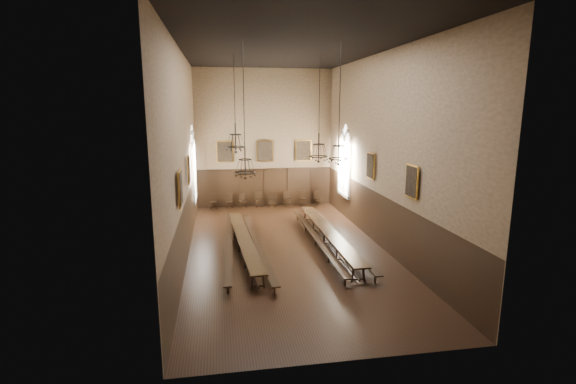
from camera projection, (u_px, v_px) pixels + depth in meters
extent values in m
cube|color=black|center=(286.00, 249.00, 19.60)|extent=(9.00, 18.00, 0.02)
cube|color=black|center=(286.00, 48.00, 17.80)|extent=(9.00, 18.00, 0.02)
cube|color=#8E7457|center=(264.00, 139.00, 27.41)|extent=(9.00, 0.02, 9.00)
cube|color=#8E7457|center=(346.00, 193.00, 9.99)|extent=(9.00, 0.02, 9.00)
cube|color=#8E7457|center=(183.00, 155.00, 17.98)|extent=(0.02, 18.00, 9.00)
cube|color=#8E7457|center=(382.00, 152.00, 19.42)|extent=(0.02, 18.00, 9.00)
cube|color=black|center=(244.00, 238.00, 19.04)|extent=(1.19, 9.14, 0.06)
cube|color=black|center=(328.00, 231.00, 19.92)|extent=(0.73, 9.66, 0.07)
cube|color=black|center=(229.00, 241.00, 19.31)|extent=(0.67, 10.18, 0.05)
cube|color=black|center=(257.00, 242.00, 19.21)|extent=(0.75, 10.13, 0.05)
cube|color=black|center=(316.00, 237.00, 20.00)|extent=(0.33, 10.29, 0.05)
cube|color=black|center=(339.00, 235.00, 20.19)|extent=(0.46, 10.19, 0.05)
cube|color=black|center=(213.00, 202.00, 27.22)|extent=(0.43, 0.43, 0.05)
cube|color=black|center=(213.00, 197.00, 27.35)|extent=(0.43, 0.04, 0.51)
cube|color=black|center=(229.00, 202.00, 27.35)|extent=(0.45, 0.45, 0.05)
cube|color=black|center=(229.00, 198.00, 27.47)|extent=(0.41, 0.08, 0.49)
cube|color=black|center=(243.00, 201.00, 27.50)|extent=(0.52, 0.52, 0.05)
cube|color=black|center=(243.00, 197.00, 27.62)|extent=(0.42, 0.15, 0.50)
cube|color=black|center=(259.00, 200.00, 27.72)|extent=(0.49, 0.49, 0.05)
cube|color=black|center=(259.00, 196.00, 27.86)|extent=(0.45, 0.09, 0.53)
cube|color=black|center=(272.00, 200.00, 27.74)|extent=(0.54, 0.54, 0.05)
cube|color=black|center=(272.00, 196.00, 27.87)|extent=(0.42, 0.17, 0.51)
cube|color=black|center=(287.00, 199.00, 28.01)|extent=(0.49, 0.49, 0.05)
cube|color=black|center=(287.00, 195.00, 28.14)|extent=(0.45, 0.08, 0.53)
cube|color=black|center=(303.00, 199.00, 28.18)|extent=(0.51, 0.51, 0.05)
cube|color=black|center=(303.00, 194.00, 28.31)|extent=(0.43, 0.13, 0.51)
cube|color=black|center=(317.00, 198.00, 28.34)|extent=(0.53, 0.53, 0.05)
cube|color=black|center=(317.00, 194.00, 28.46)|extent=(0.41, 0.17, 0.50)
cylinder|color=black|center=(234.00, 89.00, 19.93)|extent=(0.03, 0.03, 3.22)
torus|color=black|center=(236.00, 147.00, 20.48)|extent=(0.94, 0.94, 0.06)
torus|color=black|center=(235.00, 135.00, 20.36)|extent=(0.60, 0.60, 0.04)
cylinder|color=black|center=(236.00, 137.00, 20.38)|extent=(0.07, 0.07, 1.33)
cylinder|color=black|center=(319.00, 95.00, 20.46)|extent=(0.03, 0.03, 3.74)
torus|color=black|center=(319.00, 156.00, 21.06)|extent=(0.95, 0.95, 0.06)
torus|color=black|center=(319.00, 144.00, 20.94)|extent=(0.60, 0.60, 0.04)
cylinder|color=black|center=(319.00, 146.00, 20.96)|extent=(0.07, 0.07, 1.34)
cylinder|color=black|center=(244.00, 95.00, 15.94)|extent=(0.03, 0.03, 4.02)
torus|color=black|center=(245.00, 173.00, 16.54)|extent=(0.81, 0.81, 0.05)
torus|color=black|center=(245.00, 160.00, 16.44)|extent=(0.51, 0.51, 0.04)
cylinder|color=black|center=(245.00, 162.00, 16.46)|extent=(0.06, 0.06, 1.14)
cylinder|color=black|center=(340.00, 89.00, 16.33)|extent=(0.03, 0.03, 3.53)
torus|color=black|center=(338.00, 159.00, 16.88)|extent=(0.81, 0.81, 0.05)
torus|color=black|center=(339.00, 146.00, 16.78)|extent=(0.51, 0.51, 0.04)
cylinder|color=black|center=(339.00, 148.00, 16.80)|extent=(0.06, 0.06, 1.14)
cube|color=#BC852D|center=(225.00, 152.00, 27.03)|extent=(1.10, 0.12, 1.40)
cube|color=black|center=(225.00, 152.00, 27.03)|extent=(0.98, 0.02, 1.28)
cube|color=#BC852D|center=(265.00, 151.00, 27.44)|extent=(1.10, 0.12, 1.40)
cube|color=black|center=(265.00, 151.00, 27.44)|extent=(0.98, 0.02, 1.28)
cube|color=#BC852D|center=(303.00, 150.00, 27.86)|extent=(1.10, 0.12, 1.40)
cube|color=black|center=(303.00, 150.00, 27.86)|extent=(0.98, 0.02, 1.28)
cube|color=#BC852D|center=(189.00, 170.00, 19.12)|extent=(0.12, 1.00, 1.30)
cube|color=black|center=(189.00, 170.00, 19.12)|extent=(0.02, 0.88, 1.18)
cube|color=#BC852D|center=(180.00, 188.00, 14.77)|extent=(0.12, 1.00, 1.30)
cube|color=black|center=(180.00, 188.00, 14.77)|extent=(0.02, 0.88, 1.18)
cube|color=#BC852D|center=(371.00, 166.00, 20.53)|extent=(0.12, 1.00, 1.30)
cube|color=black|center=(371.00, 166.00, 20.53)|extent=(0.02, 0.88, 1.18)
cube|color=#BC852D|center=(412.00, 181.00, 16.18)|extent=(0.12, 1.00, 1.30)
cube|color=black|center=(412.00, 181.00, 16.18)|extent=(0.02, 0.88, 1.18)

